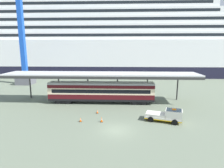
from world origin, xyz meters
The scene contains 9 objects.
ground_plane centered at (0.00, 0.00, 0.00)m, with size 400.00×400.00×0.00m, color #626D59.
cruise_ship centered at (-17.97, 54.75, 12.58)m, with size 134.39×22.78×36.23m.
platform_canopy centered at (-3.22, 12.91, 5.55)m, with size 37.11×5.68×5.83m.
train_carriage centered at (-3.22, 12.47, 2.30)m, with size 20.18×2.81×4.11m.
service_truck centered at (7.29, 3.33, 0.99)m, with size 5.56×3.45×2.02m.
traffic_cone_near centered at (-5.31, 2.68, 0.33)m, with size 0.36×0.36×0.66m.
traffic_cone_mid centered at (-2.22, 2.71, 0.38)m, with size 0.36×0.36×0.78m.
traffic_cone_far centered at (-3.29, 6.41, 0.32)m, with size 0.36×0.36×0.66m.
dockside_crane centered at (-27.05, 31.15, 17.51)m, with size 13.72×4.40×58.08m.
Camera 1 is at (0.41, -23.13, 10.57)m, focal length 30.26 mm.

